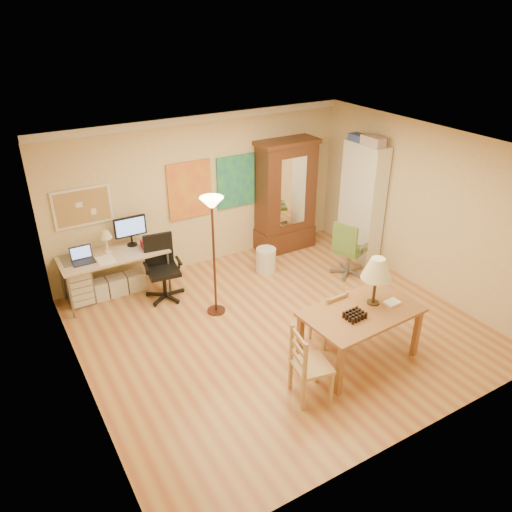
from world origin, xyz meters
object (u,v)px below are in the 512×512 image
dining_table (367,299)px  office_chair_green (347,261)px  bookshelf (362,203)px  office_chair_black (164,281)px  armoire (285,203)px  computer_desk (117,269)px

dining_table → office_chair_green: 2.36m
dining_table → bookshelf: size_ratio=0.73×
office_chair_black → dining_table: bearing=-57.8°
armoire → office_chair_green: bearing=-76.8°
office_chair_green → dining_table: bearing=-124.8°
bookshelf → dining_table: bearing=-129.5°
dining_table → armoire: 3.48m
computer_desk → office_chair_black: bearing=-37.0°
computer_desk → armoire: size_ratio=0.79×
computer_desk → office_chair_black: 0.79m
office_chair_black → bookshelf: (3.67, -0.49, 0.80)m
computer_desk → dining_table: bearing=-53.9°
dining_table → office_chair_black: 3.37m
computer_desk → bookshelf: (4.29, -0.95, 0.62)m
dining_table → office_chair_green: size_ratio=1.54×
office_chair_green → armoire: armoire is taller
office_chair_green → bookshelf: 1.11m
armoire → bookshelf: bearing=-47.0°
dining_table → office_chair_green: bearing=55.2°
bookshelf → computer_desk: bearing=167.5°
office_chair_green → armoire: 1.66m
computer_desk → bookshelf: size_ratio=0.77×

